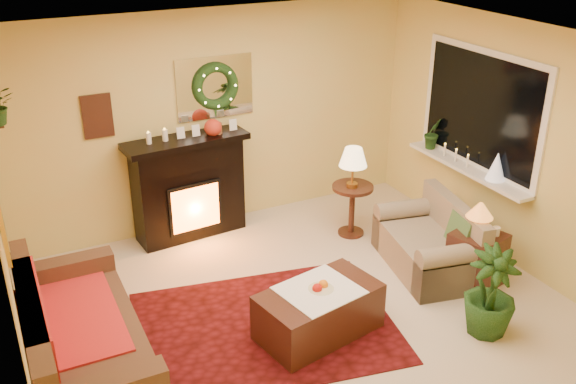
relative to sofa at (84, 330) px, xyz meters
name	(u,v)px	position (x,y,z in m)	size (l,w,h in m)	color
floor	(304,312)	(2.04, -0.05, -0.43)	(5.00, 5.00, 0.00)	beige
ceiling	(307,45)	(2.04, -0.05, 2.17)	(5.00, 5.00, 0.00)	white
wall_back	(216,120)	(2.04, 2.20, 0.87)	(5.00, 5.00, 0.00)	#EFD88C
wall_front	(479,330)	(2.04, -2.30, 0.87)	(5.00, 5.00, 0.00)	#EFD88C
wall_left	(5,255)	(-0.46, -0.05, 0.87)	(4.50, 4.50, 0.00)	#EFD88C
wall_right	(515,147)	(4.54, -0.05, 0.87)	(4.50, 4.50, 0.00)	#EFD88C
area_rug	(265,327)	(1.59, -0.10, -0.42)	(2.39, 1.80, 0.01)	#4A0506
sofa	(84,330)	(0.00, 0.00, 0.00)	(0.89, 2.02, 0.87)	brown
red_throw	(70,319)	(-0.08, 0.18, 0.02)	(0.81, 1.31, 0.02)	red
fireplace	(189,192)	(1.59, 1.99, 0.12)	(1.26, 0.40, 1.15)	#302216
poinsettia	(213,128)	(1.91, 1.95, 0.87)	(0.20, 0.20, 0.20)	red
mantel_candle_a	(149,141)	(1.17, 1.97, 0.83)	(0.06, 0.06, 0.18)	silver
mantel_candle_b	(165,138)	(1.36, 1.98, 0.83)	(0.06, 0.06, 0.19)	#FAF5C8
mantel_mirror	(215,87)	(2.04, 2.18, 1.27)	(0.92, 0.02, 0.72)	white
wreath	(216,87)	(2.04, 2.14, 1.29)	(0.55, 0.55, 0.11)	#194719
wall_art	(97,116)	(0.69, 2.18, 1.12)	(0.32, 0.03, 0.48)	#381E11
hanging_plant	(0,124)	(-0.30, 1.00, 1.54)	(0.33, 0.28, 0.36)	#194719
loveseat	(428,234)	(3.62, 0.09, -0.01)	(0.75, 1.29, 0.75)	tan
window_frame	(481,110)	(4.53, 0.50, 1.12)	(0.03, 1.86, 1.36)	white
window_glass	(480,110)	(4.51, 0.50, 1.12)	(0.02, 1.70, 1.22)	black
window_sill	(466,169)	(4.42, 0.50, 0.44)	(0.22, 1.86, 0.04)	white
mini_tree	(497,167)	(4.45, 0.08, 0.61)	(0.22, 0.22, 0.33)	white
sill_plant	(433,133)	(4.44, 1.16, 0.65)	(0.28, 0.23, 0.51)	#235328
side_table_round	(352,209)	(3.30, 1.12, -0.11)	(0.48, 0.48, 0.63)	black
lamp_cream	(353,167)	(3.27, 1.10, 0.45)	(0.32, 0.32, 0.50)	#FFDF9C
end_table_square	(476,260)	(3.88, -0.38, -0.16)	(0.47, 0.47, 0.57)	#532C21
lamp_tiffany	(479,219)	(3.86, -0.36, 0.31)	(0.27, 0.27, 0.40)	gold
coffee_table	(319,314)	(2.00, -0.40, -0.22)	(1.11, 0.61, 0.47)	black
fruit_bowl	(321,291)	(2.03, -0.39, 0.02)	(0.24, 0.24, 0.05)	#EAEEC1
floor_palm	(491,290)	(3.41, -1.08, 0.02)	(1.44, 1.44, 2.57)	#275C2A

